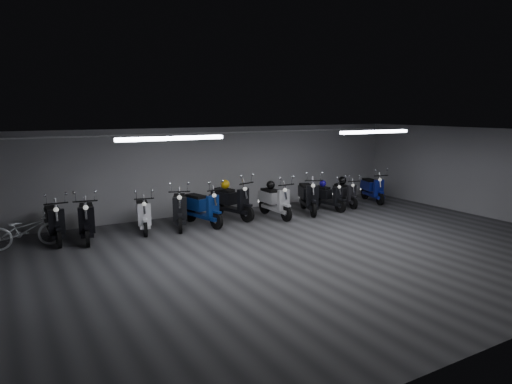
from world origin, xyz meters
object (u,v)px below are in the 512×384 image
scooter_2 (143,209)px  scooter_8 (328,192)px  helmet_2 (342,181)px  scooter_5 (231,196)px  scooter_10 (373,184)px  scooter_1 (86,213)px  helmet_3 (225,184)px  scooter_4 (202,202)px  helmet_0 (323,183)px  scooter_0 (54,216)px  bicycle (24,226)px  scooter_9 (345,190)px  helmet_1 (271,185)px  scooter_3 (180,203)px  scooter_6 (275,196)px  scooter_7 (308,191)px

scooter_2 → scooter_8: bearing=8.6°
scooter_2 → helmet_2: size_ratio=5.88×
scooter_5 → scooter_10: 5.70m
scooter_1 → helmet_3: size_ratio=6.56×
scooter_1 → helmet_2: size_ratio=6.56×
scooter_4 → helmet_0: 4.48m
scooter_0 → bicycle: bearing=-165.6°
scooter_0 → scooter_5: size_ratio=0.94×
scooter_9 → helmet_1: 3.07m
scooter_1 → scooter_3: scooter_3 is taller
scooter_6 → scooter_7: (1.30, 0.01, 0.03)m
scooter_8 → scooter_4: bearing=166.8°
scooter_4 → bicycle: 4.67m
scooter_0 → scooter_5: bearing=-0.8°
bicycle → helmet_2: bearing=-89.5°
scooter_10 → helmet_3: size_ratio=6.03×
scooter_0 → helmet_0: bearing=-2.4°
scooter_2 → bicycle: (-2.96, -0.05, -0.10)m
scooter_6 → helmet_1: 0.40m
scooter_5 → scooter_9: bearing=-22.6°
scooter_3 → helmet_0: bearing=19.7°
helmet_1 → scooter_2: bearing=178.2°
scooter_0 → helmet_0: 8.44m
scooter_4 → scooter_10: scooter_4 is taller
scooter_10 → helmet_2: scooter_10 is taller
helmet_0 → helmet_2: 0.99m
scooter_0 → scooter_6: 6.37m
helmet_3 → scooter_10: bearing=-5.0°
bicycle → helmet_0: bearing=-90.3°
scooter_8 → helmet_3: scooter_8 is taller
scooter_9 → helmet_1: bearing=-172.8°
scooter_7 → helmet_0: scooter_7 is taller
scooter_4 → helmet_2: bearing=-12.4°
scooter_7 → scooter_3: bearing=-161.8°
helmet_1 → scooter_7: bearing=-10.9°
scooter_5 → bicycle: bearing=163.3°
scooter_5 → scooter_8: scooter_5 is taller
bicycle → helmet_2: (10.12, 0.06, 0.34)m
helmet_3 → bicycle: bearing=-175.7°
scooter_2 → helmet_1: bearing=10.1°
scooter_9 → scooter_2: bearing=-173.0°
scooter_1 → scooter_4: (3.22, -0.07, -0.01)m
scooter_9 → helmet_3: helmet_3 is taller
scooter_0 → scooter_9: size_ratio=1.16×
scooter_7 → helmet_1: 1.36m
scooter_0 → scooter_8: (8.48, -0.50, -0.07)m
scooter_3 → scooter_4: (0.67, -0.09, -0.02)m
scooter_5 → helmet_2: (4.35, -0.10, 0.15)m
helmet_2 → scooter_6: bearing=-172.5°
scooter_2 → scooter_8: (6.22, -0.36, -0.02)m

